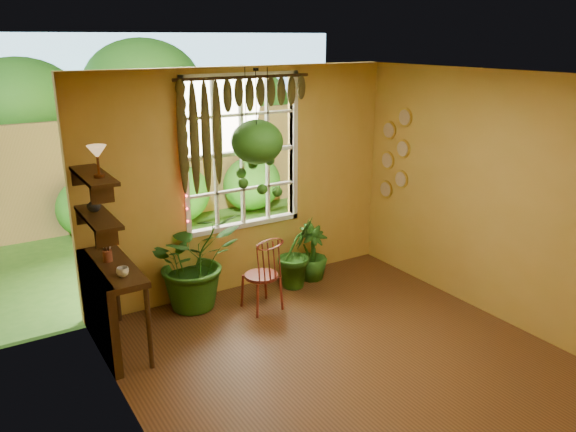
% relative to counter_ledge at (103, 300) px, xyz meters
% --- Properties ---
extents(floor, '(4.50, 4.50, 0.00)m').
position_rel_counter_ledge_xyz_m(floor, '(1.91, -1.60, -0.55)').
color(floor, '#593319').
rests_on(floor, ground).
extents(ceiling, '(4.50, 4.50, 0.00)m').
position_rel_counter_ledge_xyz_m(ceiling, '(1.91, -1.60, 2.15)').
color(ceiling, silver).
rests_on(ceiling, wall_back).
extents(wall_back, '(4.00, 0.00, 4.00)m').
position_rel_counter_ledge_xyz_m(wall_back, '(1.91, 0.65, 0.80)').
color(wall_back, gold).
rests_on(wall_back, floor).
extents(wall_left, '(0.00, 4.50, 4.50)m').
position_rel_counter_ledge_xyz_m(wall_left, '(-0.09, -1.60, 0.80)').
color(wall_left, gold).
rests_on(wall_left, floor).
extents(wall_right, '(0.00, 4.50, 4.50)m').
position_rel_counter_ledge_xyz_m(wall_right, '(3.91, -1.60, 0.80)').
color(wall_right, gold).
rests_on(wall_right, floor).
extents(window, '(1.52, 0.10, 1.86)m').
position_rel_counter_ledge_xyz_m(window, '(1.91, 0.68, 1.15)').
color(window, white).
rests_on(window, wall_back).
extents(valance_vine, '(1.70, 0.12, 1.10)m').
position_rel_counter_ledge_xyz_m(valance_vine, '(1.82, 0.56, 1.73)').
color(valance_vine, '#37230F').
rests_on(valance_vine, window).
extents(string_lights, '(0.03, 0.03, 1.54)m').
position_rel_counter_ledge_xyz_m(string_lights, '(1.15, 0.59, 1.20)').
color(string_lights, '#FF2633').
rests_on(string_lights, window).
extents(wall_plates, '(0.04, 0.32, 1.10)m').
position_rel_counter_ledge_xyz_m(wall_plates, '(3.89, 0.19, 1.00)').
color(wall_plates, beige).
rests_on(wall_plates, wall_right).
extents(counter_ledge, '(0.40, 1.20, 0.90)m').
position_rel_counter_ledge_xyz_m(counter_ledge, '(0.00, 0.00, 0.00)').
color(counter_ledge, '#37230F').
rests_on(counter_ledge, floor).
extents(shelf_lower, '(0.25, 0.90, 0.04)m').
position_rel_counter_ledge_xyz_m(shelf_lower, '(0.03, 0.00, 0.85)').
color(shelf_lower, '#37230F').
rests_on(shelf_lower, wall_left).
extents(shelf_upper, '(0.25, 0.90, 0.04)m').
position_rel_counter_ledge_xyz_m(shelf_upper, '(0.03, 0.00, 1.25)').
color(shelf_upper, '#37230F').
rests_on(shelf_upper, wall_left).
extents(backyard, '(14.00, 10.00, 12.00)m').
position_rel_counter_ledge_xyz_m(backyard, '(2.15, 5.27, 0.73)').
color(backyard, '#2F631C').
rests_on(backyard, ground).
extents(windsor_chair, '(0.42, 0.44, 1.04)m').
position_rel_counter_ledge_xyz_m(windsor_chair, '(1.77, -0.05, -0.25)').
color(windsor_chair, maroon).
rests_on(windsor_chair, floor).
extents(potted_plant_left, '(1.07, 0.94, 1.17)m').
position_rel_counter_ledge_xyz_m(potted_plant_left, '(1.14, 0.44, 0.03)').
color(potted_plant_left, '#1A4C14').
rests_on(potted_plant_left, floor).
extents(potted_plant_mid, '(0.56, 0.49, 0.90)m').
position_rel_counter_ledge_xyz_m(potted_plant_mid, '(2.44, 0.29, -0.10)').
color(potted_plant_mid, '#1A4C14').
rests_on(potted_plant_mid, floor).
extents(potted_plant_right, '(0.45, 0.45, 0.72)m').
position_rel_counter_ledge_xyz_m(potted_plant_right, '(2.72, 0.37, -0.19)').
color(potted_plant_right, '#1A4C14').
rests_on(potted_plant_right, floor).
extents(hanging_basket, '(0.59, 0.59, 1.46)m').
position_rel_counter_ledge_xyz_m(hanging_basket, '(1.91, 0.29, 1.28)').
color(hanging_basket, black).
rests_on(hanging_basket, ceiling).
extents(cup_a, '(0.13, 0.13, 0.09)m').
position_rel_counter_ledge_xyz_m(cup_a, '(0.13, -0.34, 0.39)').
color(cup_a, silver).
rests_on(cup_a, counter_ledge).
extents(cup_b, '(0.15, 0.15, 0.11)m').
position_rel_counter_ledge_xyz_m(cup_b, '(0.19, 0.46, 0.40)').
color(cup_b, beige).
rests_on(cup_b, counter_ledge).
extents(brush_jar, '(0.09, 0.09, 0.33)m').
position_rel_counter_ledge_xyz_m(brush_jar, '(0.11, 0.11, 0.48)').
color(brush_jar, brown).
rests_on(brush_jar, counter_ledge).
extents(shelf_vase, '(0.13, 0.13, 0.14)m').
position_rel_counter_ledge_xyz_m(shelf_vase, '(0.04, 0.15, 0.93)').
color(shelf_vase, '#B2AD99').
rests_on(shelf_vase, shelf_lower).
extents(tiffany_lamp, '(0.17, 0.17, 0.29)m').
position_rel_counter_ledge_xyz_m(tiffany_lamp, '(0.05, -0.17, 1.48)').
color(tiffany_lamp, '#552E18').
rests_on(tiffany_lamp, shelf_upper).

